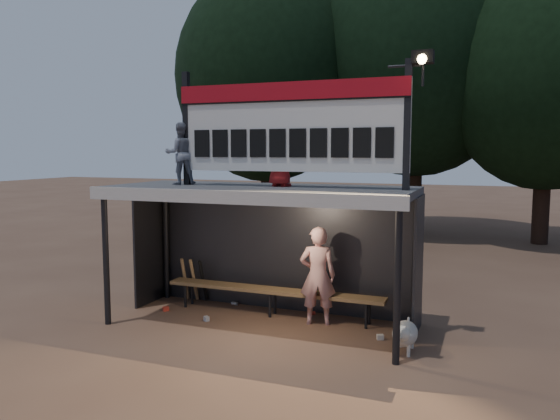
% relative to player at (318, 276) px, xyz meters
% --- Properties ---
extents(ground, '(80.00, 80.00, 0.00)m').
position_rel_player_xyz_m(ground, '(-0.88, -0.39, -0.83)').
color(ground, brown).
rests_on(ground, ground).
extents(player, '(0.69, 0.54, 1.65)m').
position_rel_player_xyz_m(player, '(0.00, 0.00, 0.00)').
color(player, white).
rests_on(player, ground).
extents(child_a, '(0.65, 0.64, 1.06)m').
position_rel_player_xyz_m(child_a, '(-2.34, -0.43, 2.02)').
color(child_a, slate).
rests_on(child_a, dugout_shelter).
extents(child_b, '(0.57, 0.45, 1.01)m').
position_rel_player_xyz_m(child_b, '(-0.56, -0.26, 2.00)').
color(child_b, maroon).
rests_on(child_b, dugout_shelter).
extents(dugout_shelter, '(5.10, 2.08, 2.32)m').
position_rel_player_xyz_m(dugout_shelter, '(-0.88, -0.14, 1.02)').
color(dugout_shelter, '#414144').
rests_on(dugout_shelter, ground).
extents(scoreboard_assembly, '(4.10, 0.27, 1.99)m').
position_rel_player_xyz_m(scoreboard_assembly, '(-0.32, -0.39, 2.50)').
color(scoreboard_assembly, black).
rests_on(scoreboard_assembly, dugout_shelter).
extents(bench, '(4.00, 0.35, 0.48)m').
position_rel_player_xyz_m(bench, '(-0.88, 0.16, -0.39)').
color(bench, olive).
rests_on(bench, ground).
extents(tree_left, '(6.46, 6.46, 9.27)m').
position_rel_player_xyz_m(tree_left, '(-4.88, 9.61, 4.69)').
color(tree_left, black).
rests_on(tree_left, ground).
extents(tree_mid, '(7.22, 7.22, 10.36)m').
position_rel_player_xyz_m(tree_mid, '(0.12, 11.11, 5.34)').
color(tree_mid, black).
rests_on(tree_mid, ground).
extents(tree_right, '(6.08, 6.08, 8.72)m').
position_rel_player_xyz_m(tree_right, '(4.12, 10.11, 4.36)').
color(tree_right, black).
rests_on(tree_right, ground).
extents(dog, '(0.36, 0.81, 0.49)m').
position_rel_player_xyz_m(dog, '(1.56, -0.81, -0.55)').
color(dog, beige).
rests_on(dog, ground).
extents(bats, '(0.47, 0.32, 0.84)m').
position_rel_player_xyz_m(bats, '(-2.62, 0.43, -0.40)').
color(bats, '#987047').
rests_on(bats, ground).
extents(litter, '(4.04, 1.13, 0.08)m').
position_rel_player_xyz_m(litter, '(-1.10, -0.08, -0.79)').
color(litter, red).
rests_on(litter, ground).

